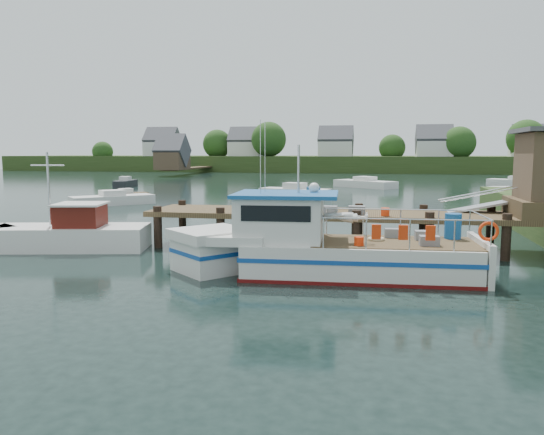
% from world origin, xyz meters
% --- Properties ---
extents(ground_plane, '(160.00, 160.00, 0.00)m').
position_xyz_m(ground_plane, '(0.00, 0.00, 0.00)').
color(ground_plane, black).
extents(far_shore, '(140.00, 42.55, 9.22)m').
position_xyz_m(far_shore, '(0.01, 82.37, 2.10)').
color(far_shore, '#2F431B').
rests_on(far_shore, ground).
extents(dock, '(16.60, 3.00, 4.78)m').
position_xyz_m(dock, '(6.51, 0.01, 2.24)').
color(dock, '#4D3C24').
rests_on(dock, ground).
extents(lobster_boat, '(9.67, 3.30, 4.59)m').
position_xyz_m(lobster_boat, '(1.07, -4.56, 0.83)').
color(lobster_boat, silver).
rests_on(lobster_boat, ground).
extents(work_boat, '(6.96, 3.35, 3.65)m').
position_xyz_m(work_boat, '(-8.95, -2.33, 0.58)').
color(work_boat, silver).
rests_on(work_boat, ground).
extents(moored_rowboat, '(3.01, 3.14, 0.94)m').
position_xyz_m(moored_rowboat, '(-15.86, 16.64, 0.35)').
color(moored_rowboat, '#4D3C24').
rests_on(moored_rowboat, ground).
extents(moored_far, '(6.39, 4.78, 1.04)m').
position_xyz_m(moored_far, '(17.73, 42.19, 0.39)').
color(moored_far, silver).
rests_on(moored_far, ground).
extents(moored_a, '(5.27, 5.26, 1.02)m').
position_xyz_m(moored_a, '(-15.41, 13.71, 0.38)').
color(moored_a, silver).
rests_on(moored_a, ground).
extents(moored_b, '(5.90, 3.39, 1.23)m').
position_xyz_m(moored_b, '(-3.76, 21.43, 0.46)').
color(moored_b, silver).
rests_on(moored_b, ground).
extents(moored_c, '(8.01, 4.62, 1.20)m').
position_xyz_m(moored_c, '(15.84, 27.80, 0.44)').
color(moored_c, silver).
rests_on(moored_c, ground).
extents(moored_d, '(6.73, 6.10, 1.16)m').
position_xyz_m(moored_d, '(1.36, 35.45, 0.43)').
color(moored_d, silver).
rests_on(moored_d, ground).
extents(moored_e, '(1.93, 4.19, 1.12)m').
position_xyz_m(moored_e, '(-23.34, 31.41, 0.41)').
color(moored_e, black).
rests_on(moored_e, ground).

